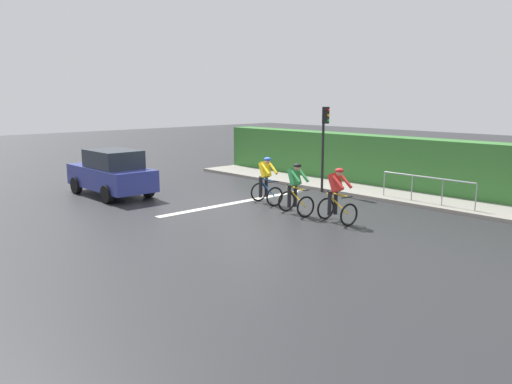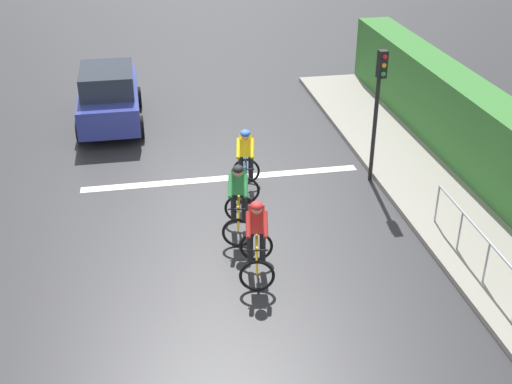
# 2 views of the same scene
# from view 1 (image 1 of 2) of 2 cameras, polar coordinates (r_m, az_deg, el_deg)

# --- Properties ---
(ground_plane) EXTENTS (80.00, 80.00, 0.00)m
(ground_plane) POSITION_cam_1_polar(r_m,az_deg,el_deg) (17.95, -0.49, -1.38)
(ground_plane) COLOR #28282B
(sidewalk_kerb) EXTENTS (2.80, 19.48, 0.12)m
(sidewalk_kerb) POSITION_cam_1_polar(r_m,az_deg,el_deg) (20.56, 14.02, 0.01)
(sidewalk_kerb) COLOR gray
(sidewalk_kerb) RESTS_ON ground
(stone_wall_low) EXTENTS (0.44, 19.48, 0.54)m
(stone_wall_low) POSITION_cam_1_polar(r_m,az_deg,el_deg) (21.27, 15.38, 0.87)
(stone_wall_low) COLOR gray
(stone_wall_low) RESTS_ON ground
(hedge_wall) EXTENTS (1.10, 19.48, 2.13)m
(hedge_wall) POSITION_cam_1_polar(r_m,az_deg,el_deg) (21.41, 15.91, 3.06)
(hedge_wall) COLOR #387533
(hedge_wall) RESTS_ON ground
(road_marking_stop_line) EXTENTS (7.00, 0.30, 0.01)m
(road_marking_stop_line) POSITION_cam_1_polar(r_m,az_deg,el_deg) (18.37, -1.71, -1.09)
(road_marking_stop_line) COLOR silver
(road_marking_stop_line) RESTS_ON ground
(cyclist_lead) EXTENTS (0.85, 1.18, 1.66)m
(cyclist_lead) POSITION_cam_1_polar(r_m,az_deg,el_deg) (15.42, 8.98, -0.48)
(cyclist_lead) COLOR black
(cyclist_lead) RESTS_ON ground
(cyclist_second) EXTENTS (0.87, 1.19, 1.66)m
(cyclist_second) POSITION_cam_1_polar(r_m,az_deg,el_deg) (16.35, 4.41, 0.25)
(cyclist_second) COLOR black
(cyclist_second) RESTS_ON ground
(cyclist_mid) EXTENTS (0.87, 1.19, 1.66)m
(cyclist_mid) POSITION_cam_1_polar(r_m,az_deg,el_deg) (17.94, 1.12, 1.20)
(cyclist_mid) COLOR black
(cyclist_mid) RESTS_ON ground
(car_navy) EXTENTS (1.89, 4.10, 1.76)m
(car_navy) POSITION_cam_1_polar(r_m,az_deg,el_deg) (20.17, -15.80, 2.07)
(car_navy) COLOR navy
(car_navy) RESTS_ON ground
(traffic_light_near_crossing) EXTENTS (0.21, 0.31, 3.34)m
(traffic_light_near_crossing) POSITION_cam_1_polar(r_m,az_deg,el_deg) (20.13, 7.64, 6.23)
(traffic_light_near_crossing) COLOR black
(traffic_light_near_crossing) RESTS_ON ground
(pedestrian_railing_kerbside) EXTENTS (0.14, 3.50, 1.03)m
(pedestrian_railing_kerbside) POSITION_cam_1_polar(r_m,az_deg,el_deg) (18.52, 18.55, 0.92)
(pedestrian_railing_kerbside) COLOR #999EA3
(pedestrian_railing_kerbside) RESTS_ON ground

